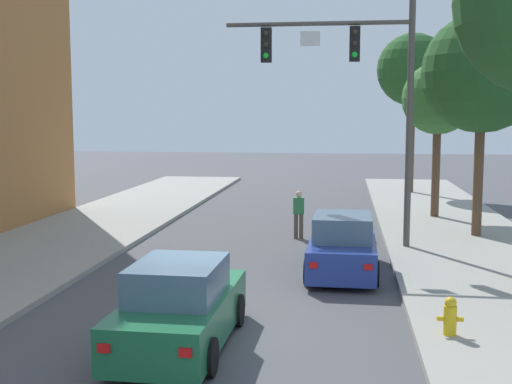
{
  "coord_description": "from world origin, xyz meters",
  "views": [
    {
      "loc": [
        2.65,
        -12.32,
        4.21
      ],
      "look_at": [
        0.16,
        6.34,
        2.0
      ],
      "focal_mm": 46.57,
      "sensor_mm": 36.0,
      "label": 1
    }
  ],
  "objects_px": {
    "car_following_green": "(180,308)",
    "street_tree_farthest": "(413,70)",
    "street_tree_second": "(482,73)",
    "street_tree_third": "(438,100)",
    "traffic_signal_mast": "(358,78)",
    "fire_hydrant": "(450,316)",
    "pedestrian_crossing_road": "(299,212)",
    "car_lead_blue": "(343,247)"
  },
  "relations": [
    {
      "from": "traffic_signal_mast",
      "to": "car_lead_blue",
      "type": "bearing_deg",
      "value": -96.6
    },
    {
      "from": "street_tree_second",
      "to": "street_tree_third",
      "type": "xyz_separation_m",
      "value": [
        -0.83,
        4.15,
        -0.77
      ]
    },
    {
      "from": "car_lead_blue",
      "to": "car_following_green",
      "type": "distance_m",
      "value": 6.67
    },
    {
      "from": "street_tree_second",
      "to": "street_tree_third",
      "type": "bearing_deg",
      "value": 101.32
    },
    {
      "from": "traffic_signal_mast",
      "to": "pedestrian_crossing_road",
      "type": "height_order",
      "value": "traffic_signal_mast"
    },
    {
      "from": "car_following_green",
      "to": "street_tree_farthest",
      "type": "distance_m",
      "value": 25.52
    },
    {
      "from": "car_lead_blue",
      "to": "car_following_green",
      "type": "relative_size",
      "value": 1.0
    },
    {
      "from": "traffic_signal_mast",
      "to": "car_lead_blue",
      "type": "height_order",
      "value": "traffic_signal_mast"
    },
    {
      "from": "car_following_green",
      "to": "pedestrian_crossing_road",
      "type": "bearing_deg",
      "value": 82.61
    },
    {
      "from": "street_tree_farthest",
      "to": "car_following_green",
      "type": "bearing_deg",
      "value": -104.84
    },
    {
      "from": "car_following_green",
      "to": "street_tree_farthest",
      "type": "bearing_deg",
      "value": 75.16
    },
    {
      "from": "traffic_signal_mast",
      "to": "car_lead_blue",
      "type": "distance_m",
      "value": 5.63
    },
    {
      "from": "traffic_signal_mast",
      "to": "fire_hydrant",
      "type": "bearing_deg",
      "value": -79.12
    },
    {
      "from": "fire_hydrant",
      "to": "street_tree_third",
      "type": "height_order",
      "value": "street_tree_third"
    },
    {
      "from": "fire_hydrant",
      "to": "street_tree_third",
      "type": "xyz_separation_m",
      "value": [
        1.63,
        14.74,
        4.27
      ]
    },
    {
      "from": "car_following_green",
      "to": "street_tree_farthest",
      "type": "xyz_separation_m",
      "value": [
        6.37,
        24.03,
        5.74
      ]
    },
    {
      "from": "fire_hydrant",
      "to": "street_tree_farthest",
      "type": "distance_m",
      "value": 23.97
    },
    {
      "from": "fire_hydrant",
      "to": "street_tree_third",
      "type": "distance_m",
      "value": 15.43
    },
    {
      "from": "pedestrian_crossing_road",
      "to": "fire_hydrant",
      "type": "relative_size",
      "value": 2.28
    },
    {
      "from": "car_following_green",
      "to": "street_tree_farthest",
      "type": "height_order",
      "value": "street_tree_farthest"
    },
    {
      "from": "fire_hydrant",
      "to": "car_following_green",
      "type": "bearing_deg",
      "value": -170.01
    },
    {
      "from": "car_following_green",
      "to": "fire_hydrant",
      "type": "height_order",
      "value": "car_following_green"
    },
    {
      "from": "fire_hydrant",
      "to": "street_tree_second",
      "type": "bearing_deg",
      "value": 76.89
    },
    {
      "from": "car_following_green",
      "to": "pedestrian_crossing_road",
      "type": "height_order",
      "value": "pedestrian_crossing_road"
    },
    {
      "from": "car_lead_blue",
      "to": "car_following_green",
      "type": "height_order",
      "value": "same"
    },
    {
      "from": "fire_hydrant",
      "to": "pedestrian_crossing_road",
      "type": "bearing_deg",
      "value": 109.29
    },
    {
      "from": "traffic_signal_mast",
      "to": "car_following_green",
      "type": "height_order",
      "value": "traffic_signal_mast"
    },
    {
      "from": "car_lead_blue",
      "to": "pedestrian_crossing_road",
      "type": "relative_size",
      "value": 2.6
    },
    {
      "from": "street_tree_second",
      "to": "street_tree_third",
      "type": "height_order",
      "value": "street_tree_second"
    },
    {
      "from": "street_tree_third",
      "to": "traffic_signal_mast",
      "type": "bearing_deg",
      "value": -117.15
    },
    {
      "from": "street_tree_second",
      "to": "street_tree_farthest",
      "type": "xyz_separation_m",
      "value": [
        -0.99,
        12.58,
        0.92
      ]
    },
    {
      "from": "pedestrian_crossing_road",
      "to": "fire_hydrant",
      "type": "distance_m",
      "value": 10.57
    },
    {
      "from": "car_following_green",
      "to": "traffic_signal_mast",
      "type": "bearing_deg",
      "value": 70.51
    },
    {
      "from": "traffic_signal_mast",
      "to": "fire_hydrant",
      "type": "distance_m",
      "value": 9.8
    },
    {
      "from": "fire_hydrant",
      "to": "car_lead_blue",
      "type": "bearing_deg",
      "value": 111.18
    },
    {
      "from": "car_following_green",
      "to": "street_tree_third",
      "type": "relative_size",
      "value": 0.7
    },
    {
      "from": "traffic_signal_mast",
      "to": "street_tree_third",
      "type": "xyz_separation_m",
      "value": [
        3.25,
        6.34,
        -0.52
      ]
    },
    {
      "from": "car_following_green",
      "to": "fire_hydrant",
      "type": "distance_m",
      "value": 4.97
    },
    {
      "from": "fire_hydrant",
      "to": "street_tree_third",
      "type": "bearing_deg",
      "value": 83.67
    },
    {
      "from": "car_lead_blue",
      "to": "street_tree_third",
      "type": "bearing_deg",
      "value": 69.3
    },
    {
      "from": "street_tree_farthest",
      "to": "pedestrian_crossing_road",
      "type": "bearing_deg",
      "value": -110.59
    },
    {
      "from": "car_lead_blue",
      "to": "fire_hydrant",
      "type": "bearing_deg",
      "value": -68.82
    }
  ]
}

